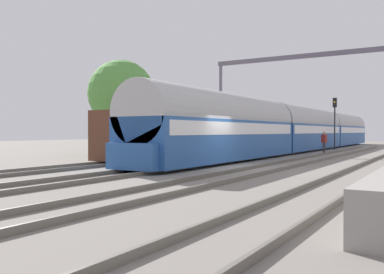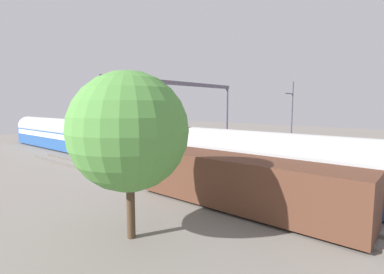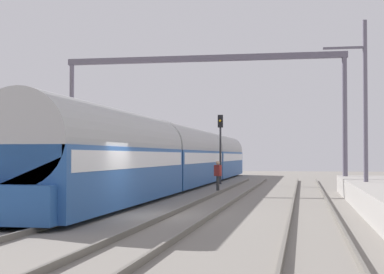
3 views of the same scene
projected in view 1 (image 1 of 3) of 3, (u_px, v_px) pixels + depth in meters
The scene contains 11 objects.
ground at pixel (230, 167), 20.24m from camera, with size 120.00×120.00×0.00m, color slate.
track_far_west at pixel (133, 161), 23.34m from camera, with size 1.52×60.00×0.16m.
track_west at pixel (195, 164), 21.27m from camera, with size 1.51×60.00×0.16m.
track_east at pixel (269, 167), 19.21m from camera, with size 1.51×60.00×0.16m.
track_far_east at pixel (362, 172), 17.14m from camera, with size 1.52×60.00×0.16m.
passenger_train at pixel (304, 129), 38.02m from camera, with size 2.93×49.20×3.82m.
freight_car at pixel (177, 135), 27.15m from camera, with size 2.80×13.00×2.70m.
person_crossing at pixel (324, 140), 32.85m from camera, with size 0.47×0.40×1.73m.
railway_signal_far at pixel (335, 116), 39.94m from camera, with size 0.36×0.30×4.94m.
catenary_gantry at pixel (312, 78), 32.68m from camera, with size 16.41×0.28×7.86m.
tree_west_background at pixel (121, 93), 31.79m from camera, with size 5.03×5.03×7.16m.
Camera 1 is at (8.85, -18.27, 1.73)m, focal length 39.20 mm.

